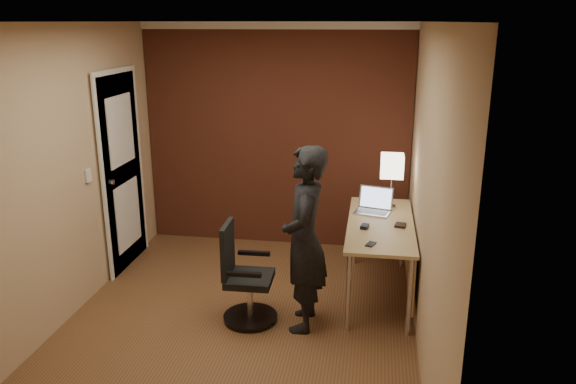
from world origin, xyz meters
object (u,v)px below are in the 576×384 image
Objects in this scene: desk at (388,236)px; person at (305,239)px; desk_lamp at (392,167)px; mouse at (365,226)px; office_chair at (243,280)px; laptop at (374,205)px; wallet at (400,225)px; phone at (371,244)px.

person reaches higher than desk.
desk_lamp is 0.79m from mouse.
mouse is (-0.23, -0.64, -0.40)m from desk_lamp.
mouse is at bearing 26.00° from office_chair.
wallet is at bearing -57.80° from laptop.
wallet is 0.07× the size of person.
office_chair is (-1.22, -0.66, -0.22)m from desk.
desk is at bearing 50.56° from mouse.
wallet is 1.49m from office_chair.
desk_lamp is at bearing 100.03° from phone.
phone is 0.13× the size of office_chair.
office_chair reaches higher than mouse.
desk_lamp is 4.65× the size of phone.
mouse is 0.91× the size of wallet.
desk_lamp reaches higher than office_chair.
office_chair is at bearing -138.12° from laptop.
desk is 3.92× the size of laptop.
person is at bearing -122.37° from desk_lamp.
laptop is at bearing 108.55° from phone.
desk_lamp reaches higher than mouse.
office_chair reaches higher than desk.
laptop is at bearing 41.88° from office_chair.
mouse is 0.87× the size of phone.
person is at bearing -149.33° from phone.
laptop is 0.44× the size of office_chair.
phone is (-0.17, -1.02, -0.41)m from desk_lamp.
person is (-0.54, -0.10, 0.05)m from phone.
phone is at bearing -118.24° from wallet.
mouse is at bearing -163.04° from wallet.
laptop is 0.46m from wallet.
office_chair is at bearing -91.34° from person.
desk is 1.73× the size of office_chair.
mouse is at bearing -142.37° from desk.
office_chair is (-1.08, -0.97, -0.41)m from laptop.
desk_lamp reaches higher than desk.
desk_lamp is at bearing 146.14° from person.
laptop is 0.87m from phone.
wallet reaches higher than phone.
office_chair is at bearing -137.70° from desk_lamp.
desk_lamp is at bearing 45.09° from laptop.
phone is (-0.02, -0.86, -0.06)m from laptop.
phone is at bearing -91.14° from laptop.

